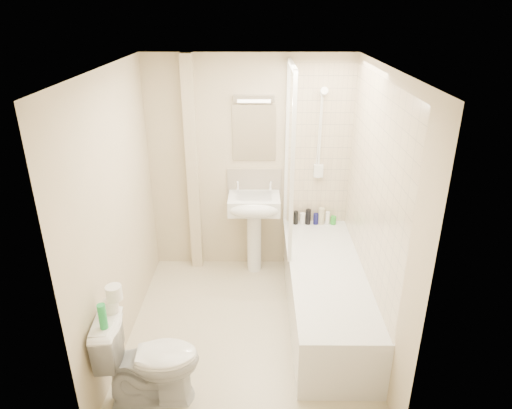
{
  "coord_description": "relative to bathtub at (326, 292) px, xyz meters",
  "views": [
    {
      "loc": [
        0.1,
        -3.48,
        2.84
      ],
      "look_at": [
        0.08,
        0.2,
        1.21
      ],
      "focal_mm": 32.0,
      "sensor_mm": 36.0,
      "label": 1
    }
  ],
  "objects": [
    {
      "name": "floor",
      "position": [
        -0.75,
        -0.2,
        -0.29
      ],
      "size": [
        2.5,
        2.5,
        0.0
      ],
      "primitive_type": "plane",
      "color": "beige",
      "rests_on": "ground"
    },
    {
      "name": "wall_back",
      "position": [
        -0.75,
        1.05,
        0.91
      ],
      "size": [
        2.2,
        0.02,
        2.4
      ],
      "primitive_type": "cube",
      "color": "beige",
      "rests_on": "ground"
    },
    {
      "name": "wall_left",
      "position": [
        -1.85,
        -0.2,
        0.91
      ],
      "size": [
        0.02,
        2.5,
        2.4
      ],
      "primitive_type": "cube",
      "color": "beige",
      "rests_on": "ground"
    },
    {
      "name": "wall_right",
      "position": [
        0.35,
        -0.2,
        0.91
      ],
      "size": [
        0.02,
        2.5,
        2.4
      ],
      "primitive_type": "cube",
      "color": "beige",
      "rests_on": "ground"
    },
    {
      "name": "ceiling",
      "position": [
        -0.75,
        -0.2,
        2.11
      ],
      "size": [
        2.2,
        2.5,
        0.02
      ],
      "primitive_type": "cube",
      "color": "white",
      "rests_on": "wall_back"
    },
    {
      "name": "tile_back",
      "position": [
        0.0,
        1.04,
        1.14
      ],
      "size": [
        0.7,
        0.01,
        1.75
      ],
      "primitive_type": "cube",
      "color": "beige",
      "rests_on": "wall_back"
    },
    {
      "name": "tile_right",
      "position": [
        0.34,
        0.0,
        1.14
      ],
      "size": [
        0.01,
        2.1,
        1.75
      ],
      "primitive_type": "cube",
      "color": "beige",
      "rests_on": "wall_right"
    },
    {
      "name": "pipe_boxing",
      "position": [
        -1.37,
        0.99,
        0.91
      ],
      "size": [
        0.12,
        0.12,
        2.4
      ],
      "primitive_type": "cube",
      "color": "beige",
      "rests_on": "ground"
    },
    {
      "name": "splashback",
      "position": [
        -0.7,
        1.04,
        0.74
      ],
      "size": [
        0.6,
        0.02,
        0.3
      ],
      "primitive_type": "cube",
      "color": "beige",
      "rests_on": "wall_back"
    },
    {
      "name": "mirror",
      "position": [
        -0.7,
        1.04,
        1.29
      ],
      "size": [
        0.46,
        0.01,
        0.6
      ],
      "primitive_type": "cube",
      "color": "white",
      "rests_on": "wall_back"
    },
    {
      "name": "strip_light",
      "position": [
        -0.7,
        1.02,
        1.66
      ],
      "size": [
        0.42,
        0.07,
        0.07
      ],
      "primitive_type": "cube",
      "color": "silver",
      "rests_on": "wall_back"
    },
    {
      "name": "bathtub",
      "position": [
        0.0,
        0.0,
        0.0
      ],
      "size": [
        0.7,
        2.1,
        0.55
      ],
      "color": "white",
      "rests_on": "ground"
    },
    {
      "name": "shower_screen",
      "position": [
        -0.35,
        0.6,
        1.16
      ],
      "size": [
        0.04,
        0.92,
        1.8
      ],
      "color": "white",
      "rests_on": "bathtub"
    },
    {
      "name": "shower_fixture",
      "position": [
        -0.0,
        0.99,
        1.26
      ],
      "size": [
        0.1,
        0.16,
        0.99
      ],
      "color": "white",
      "rests_on": "wall_back"
    },
    {
      "name": "pedestal_sink",
      "position": [
        -0.7,
        0.81,
        0.46
      ],
      "size": [
        0.55,
        0.5,
        1.07
      ],
      "color": "white",
      "rests_on": "ground"
    },
    {
      "name": "bottle_black_a",
      "position": [
        -0.23,
        0.96,
        0.34
      ],
      "size": [
        0.05,
        0.05,
        0.15
      ],
      "primitive_type": "cylinder",
      "color": "black",
      "rests_on": "bathtub"
    },
    {
      "name": "bottle_white_a",
      "position": [
        -0.15,
        0.96,
        0.33
      ],
      "size": [
        0.06,
        0.06,
        0.13
      ],
      "primitive_type": "cylinder",
      "color": "white",
      "rests_on": "bathtub"
    },
    {
      "name": "bottle_black_b",
      "position": [
        -0.09,
        0.96,
        0.35
      ],
      "size": [
        0.06,
        0.06,
        0.18
      ],
      "primitive_type": "cylinder",
      "color": "black",
      "rests_on": "bathtub"
    },
    {
      "name": "bottle_blue",
      "position": [
        -0.0,
        0.96,
        0.32
      ],
      "size": [
        0.06,
        0.06,
        0.13
      ],
      "primitive_type": "cylinder",
      "color": "#121250",
      "rests_on": "bathtub"
    },
    {
      "name": "bottle_cream",
      "position": [
        0.06,
        0.96,
        0.36
      ],
      "size": [
        0.07,
        0.07,
        0.19
      ],
      "primitive_type": "cylinder",
      "color": "beige",
      "rests_on": "bathtub"
    },
    {
      "name": "bottle_white_b",
      "position": [
        0.13,
        0.96,
        0.34
      ],
      "size": [
        0.05,
        0.05,
        0.15
      ],
      "primitive_type": "cylinder",
      "color": "white",
      "rests_on": "bathtub"
    },
    {
      "name": "bottle_green",
      "position": [
        0.19,
        0.96,
        0.31
      ],
      "size": [
        0.06,
        0.06,
        0.09
      ],
      "primitive_type": "cylinder",
      "color": "green",
      "rests_on": "bathtub"
    },
    {
      "name": "toilet",
      "position": [
        -1.47,
        -1.01,
        0.09
      ],
      "size": [
        0.54,
        0.81,
        0.75
      ],
      "primitive_type": "imported",
      "rotation": [
        0.0,
        0.0,
        1.65
      ],
      "color": "white",
      "rests_on": "ground"
    },
    {
      "name": "toilet_roll_lower",
      "position": [
        -1.73,
        -0.92,
        0.51
      ],
      "size": [
        0.11,
        0.11,
        0.1
      ],
      "primitive_type": "cylinder",
      "color": "white",
      "rests_on": "toilet"
    },
    {
      "name": "toilet_roll_upper",
      "position": [
        -1.7,
        -0.92,
        0.62
      ],
      "size": [
        0.12,
        0.12,
        0.11
      ],
      "primitive_type": "cylinder",
      "color": "white",
      "rests_on": "toilet_roll_lower"
    },
    {
      "name": "green_bottle",
      "position": [
        -1.73,
        -1.11,
        0.56
      ],
      "size": [
        0.06,
        0.06,
        0.19
      ],
      "primitive_type": "cylinder",
      "color": "green",
      "rests_on": "toilet"
    }
  ]
}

